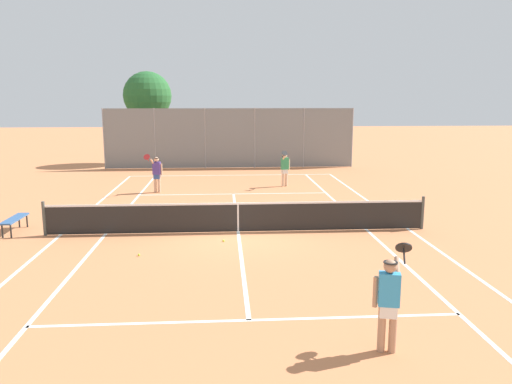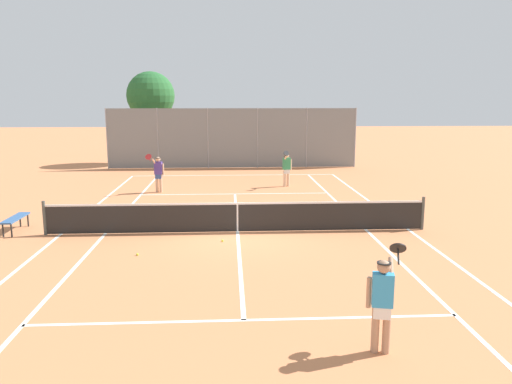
{
  "view_description": "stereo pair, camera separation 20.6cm",
  "coord_description": "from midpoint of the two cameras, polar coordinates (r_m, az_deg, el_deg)",
  "views": [
    {
      "loc": [
        -0.46,
        -15.26,
        4.16
      ],
      "look_at": [
        0.67,
        1.5,
        1.0
      ],
      "focal_mm": 35.0,
      "sensor_mm": 36.0,
      "label": 1
    },
    {
      "loc": [
        -0.25,
        -15.28,
        4.16
      ],
      "look_at": [
        0.67,
        1.5,
        1.0
      ],
      "focal_mm": 35.0,
      "sensor_mm": 36.0,
      "label": 2
    }
  ],
  "objects": [
    {
      "name": "tennis_net",
      "position": [
        15.7,
        -2.44,
        -2.8
      ],
      "size": [
        12.0,
        0.1,
        1.07
      ],
      "color": "#474C47",
      "rests_on": "ground"
    },
    {
      "name": "player_far_right",
      "position": [
        23.87,
        3.07,
        2.85
      ],
      "size": [
        0.5,
        0.86,
        1.77
      ],
      "color": "beige",
      "rests_on": "ground"
    },
    {
      "name": "player_far_left",
      "position": [
        22.71,
        -11.54,
        2.25
      ],
      "size": [
        0.76,
        0.72,
        1.77
      ],
      "color": "#D8A884",
      "rests_on": "ground"
    },
    {
      "name": "court_line_markings",
      "position": [
        15.83,
        -2.43,
        -4.58
      ],
      "size": [
        11.1,
        23.9,
        0.01
      ],
      "color": "silver",
      "rests_on": "ground"
    },
    {
      "name": "loose_tennis_ball_1",
      "position": [
        13.85,
        -13.65,
        -6.99
      ],
      "size": [
        0.07,
        0.07,
        0.07
      ],
      "primitive_type": "sphere",
      "color": "#D1DB33",
      "rests_on": "ground"
    },
    {
      "name": "ground_plane",
      "position": [
        15.83,
        -2.43,
        -4.59
      ],
      "size": [
        120.0,
        120.0,
        0.0
      ],
      "primitive_type": "plane",
      "color": "#CC7A4C"
    },
    {
      "name": "back_fence",
      "position": [
        30.27,
        -3.18,
        6.16
      ],
      "size": [
        15.04,
        0.08,
        3.6
      ],
      "color": "gray",
      "rests_on": "ground"
    },
    {
      "name": "courtside_bench",
      "position": [
        17.47,
        -26.18,
        -2.86
      ],
      "size": [
        0.36,
        1.5,
        0.47
      ],
      "color": "#33598C",
      "rests_on": "ground"
    },
    {
      "name": "loose_tennis_ball_2",
      "position": [
        14.79,
        -4.14,
        -5.57
      ],
      "size": [
        0.07,
        0.07,
        0.07
      ],
      "primitive_type": "sphere",
      "color": "#D1DB33",
      "rests_on": "ground"
    },
    {
      "name": "player_near_side",
      "position": [
        8.6,
        14.26,
        -11.75
      ],
      "size": [
        0.79,
        0.71,
        1.77
      ],
      "color": "tan",
      "rests_on": "ground"
    },
    {
      "name": "tree_behind_left",
      "position": [
        33.26,
        -12.51,
        10.5
      ],
      "size": [
        3.06,
        3.06,
        5.87
      ],
      "color": "brown",
      "rests_on": "ground"
    }
  ]
}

